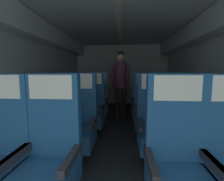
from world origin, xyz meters
TOP-DOWN VIEW (x-y plane):
  - ground at (0.00, 3.08)m, footprint 3.58×6.56m
  - fuselage_shell at (0.00, 3.35)m, footprint 3.46×6.21m
  - seat_a_left_aisle at (-0.51, 1.40)m, footprint 0.49×0.51m
  - seat_a_right_window at (0.51, 1.40)m, footprint 0.49×0.51m
  - seat_b_left_window at (-0.95, 2.23)m, footprint 0.49×0.51m
  - seat_b_left_aisle at (-0.51, 2.24)m, footprint 0.49×0.51m
  - seat_b_right_aisle at (0.96, 2.22)m, footprint 0.49×0.51m
  - seat_b_right_window at (0.51, 2.24)m, footprint 0.49×0.51m
  - seat_c_left_window at (-0.96, 3.06)m, footprint 0.49×0.51m
  - seat_c_left_aisle at (-0.50, 3.06)m, footprint 0.49×0.51m
  - seat_c_right_aisle at (0.96, 3.04)m, footprint 0.49×0.51m
  - seat_c_right_window at (0.51, 3.05)m, footprint 0.49×0.51m
  - seat_d_left_window at (-0.96, 3.87)m, footprint 0.49×0.51m
  - seat_d_left_aisle at (-0.51, 3.88)m, footprint 0.49×0.51m
  - seat_d_right_aisle at (0.96, 3.89)m, footprint 0.49×0.51m
  - seat_d_right_window at (0.51, 3.89)m, footprint 0.49×0.51m
  - flight_attendant at (0.01, 4.15)m, footprint 0.43×0.28m

SIDE VIEW (x-z plane):
  - ground at x=0.00m, z-range -0.02..0.00m
  - seat_a_left_aisle at x=-0.51m, z-range -0.10..1.06m
  - seat_a_right_window at x=0.51m, z-range -0.10..1.06m
  - seat_b_left_window at x=-0.95m, z-range -0.10..1.06m
  - seat_b_left_aisle at x=-0.51m, z-range -0.10..1.06m
  - seat_b_right_aisle at x=0.96m, z-range -0.10..1.06m
  - seat_b_right_window at x=0.51m, z-range -0.10..1.06m
  - seat_c_left_window at x=-0.96m, z-range -0.10..1.06m
  - seat_c_left_aisle at x=-0.50m, z-range -0.10..1.06m
  - seat_c_right_aisle at x=0.96m, z-range -0.10..1.06m
  - seat_c_right_window at x=0.51m, z-range -0.10..1.06m
  - seat_d_left_window at x=-0.96m, z-range -0.10..1.06m
  - seat_d_left_aisle at x=-0.51m, z-range -0.10..1.06m
  - seat_d_right_aisle at x=0.96m, z-range -0.10..1.06m
  - seat_d_right_window at x=0.51m, z-range -0.10..1.06m
  - flight_attendant at x=0.01m, z-range 0.20..1.87m
  - fuselage_shell at x=0.00m, z-range 0.47..2.67m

